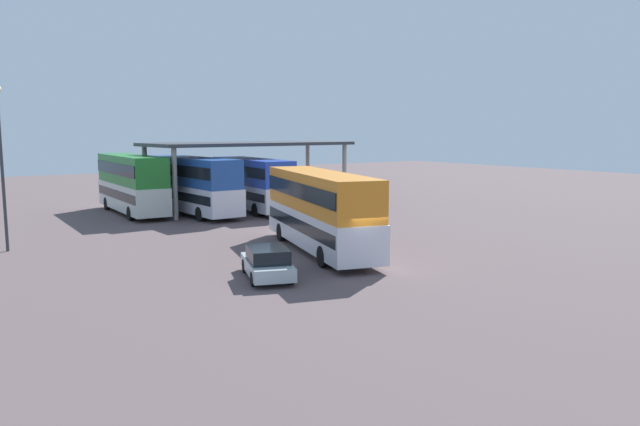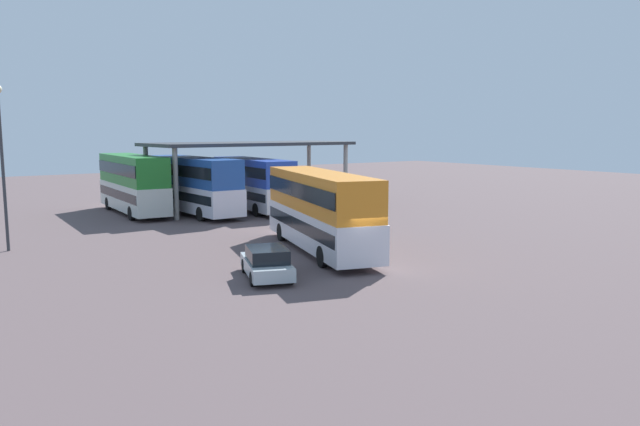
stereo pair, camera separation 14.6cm
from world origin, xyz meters
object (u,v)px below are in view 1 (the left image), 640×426
(double_decker_near_canopy, at_px, (132,182))
(lamppost_tall, at_px, (1,149))
(double_decker_mid_row, at_px, (193,183))
(double_decker_far_right, at_px, (252,182))
(parked_hatchback, at_px, (267,263))
(double_decker_main, at_px, (320,208))

(double_decker_near_canopy, bearing_deg, lamppost_tall, 138.70)
(double_decker_mid_row, distance_m, double_decker_far_right, 4.60)
(parked_hatchback, distance_m, double_decker_far_right, 22.01)
(double_decker_near_canopy, bearing_deg, double_decker_mid_row, -125.18)
(parked_hatchback, distance_m, lamppost_tall, 15.87)
(parked_hatchback, height_order, lamppost_tall, lamppost_tall)
(double_decker_far_right, relative_size, lamppost_tall, 1.21)
(double_decker_far_right, bearing_deg, double_decker_mid_row, 84.32)
(double_decker_near_canopy, relative_size, lamppost_tall, 1.28)
(lamppost_tall, bearing_deg, parked_hatchback, -57.55)
(lamppost_tall, bearing_deg, double_decker_far_right, 20.54)
(double_decker_main, bearing_deg, double_decker_mid_row, 14.96)
(double_decker_near_canopy, height_order, double_decker_mid_row, double_decker_near_canopy)
(double_decker_main, relative_size, parked_hatchback, 2.71)
(double_decker_far_right, bearing_deg, double_decker_near_canopy, 70.23)
(double_decker_near_canopy, distance_m, lamppost_tall, 14.60)
(double_decker_main, xyz_separation_m, double_decker_far_right, (4.76, 16.05, -0.03))
(lamppost_tall, bearing_deg, double_decker_mid_row, 29.07)
(parked_hatchback, bearing_deg, double_decker_mid_row, 5.06)
(double_decker_mid_row, bearing_deg, double_decker_far_right, -101.50)
(double_decker_main, height_order, double_decker_mid_row, double_decker_mid_row)
(parked_hatchback, bearing_deg, double_decker_near_canopy, 15.60)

